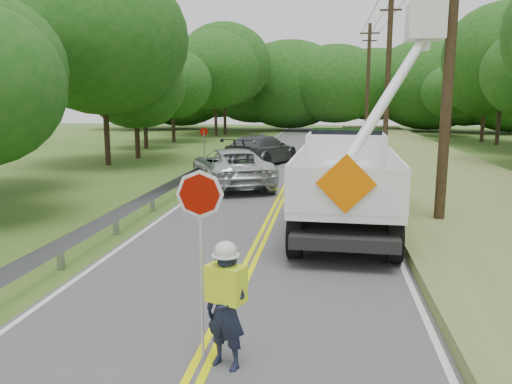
# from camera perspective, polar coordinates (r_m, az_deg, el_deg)

# --- Properties ---
(ground) EXTENTS (140.00, 140.00, 0.00)m
(ground) POSITION_cam_1_polar(r_m,az_deg,el_deg) (7.33, -6.99, -20.33)
(ground) COLOR #345B1B
(ground) RESTS_ON ground
(road) EXTENTS (7.20, 96.00, 0.03)m
(road) POSITION_cam_1_polar(r_m,az_deg,el_deg) (20.49, 3.12, -0.10)
(road) COLOR #4E4E50
(road) RESTS_ON ground
(guardrail) EXTENTS (0.18, 48.00, 0.77)m
(guardrail) POSITION_cam_1_polar(r_m,az_deg,el_deg) (21.98, -7.16, 1.98)
(guardrail) COLOR gray
(guardrail) RESTS_ON ground
(utility_poles) EXTENTS (1.60, 43.30, 10.00)m
(utility_poles) POSITION_cam_1_polar(r_m,az_deg,el_deg) (23.37, 16.60, 13.73)
(utility_poles) COLOR black
(utility_poles) RESTS_ON ground
(tall_grass_verge) EXTENTS (7.00, 96.00, 0.30)m
(tall_grass_verge) POSITION_cam_1_polar(r_m,az_deg,el_deg) (21.09, 22.72, -0.21)
(tall_grass_verge) COLOR olive
(tall_grass_verge) RESTS_ON ground
(treeline_left) EXTENTS (11.22, 55.03, 11.73)m
(treeline_left) POSITION_cam_1_polar(r_m,az_deg,el_deg) (39.14, -10.13, 13.85)
(treeline_left) COLOR #332319
(treeline_left) RESTS_ON ground
(treeline_horizon) EXTENTS (57.18, 14.44, 10.80)m
(treeline_horizon) POSITION_cam_1_polar(r_m,az_deg,el_deg) (62.25, 7.52, 11.92)
(treeline_horizon) COLOR #154F12
(treeline_horizon) RESTS_ON ground
(flagger) EXTENTS (1.10, 0.61, 2.76)m
(flagger) POSITION_cam_1_polar(r_m,az_deg,el_deg) (7.16, -3.47, -12.02)
(flagger) COLOR #191E33
(flagger) RESTS_ON road
(bucket_truck) EXTENTS (4.00, 7.91, 7.50)m
(bucket_truck) POSITION_cam_1_polar(r_m,az_deg,el_deg) (15.76, 10.51, 2.71)
(bucket_truck) COLOR black
(bucket_truck) RESTS_ON road
(suv_silver) EXTENTS (4.84, 6.59, 1.66)m
(suv_silver) POSITION_cam_1_polar(r_m,az_deg,el_deg) (21.88, -2.81, 2.80)
(suv_silver) COLOR silver
(suv_silver) RESTS_ON road
(suv_darkgrey) EXTENTS (4.22, 6.36, 1.71)m
(suv_darkgrey) POSITION_cam_1_polar(r_m,az_deg,el_deg) (29.37, 0.62, 4.80)
(suv_darkgrey) COLOR #3F4246
(suv_darkgrey) RESTS_ON road
(stop_sign_permanent) EXTENTS (0.41, 0.28, 2.22)m
(stop_sign_permanent) POSITION_cam_1_polar(r_m,az_deg,el_deg) (28.16, -5.88, 5.66)
(stop_sign_permanent) COLOR gray
(stop_sign_permanent) RESTS_ON ground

